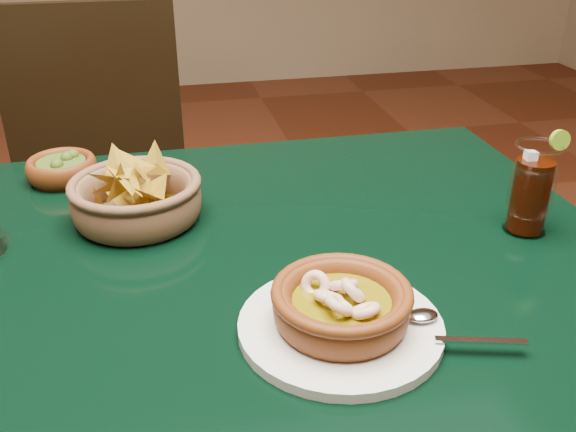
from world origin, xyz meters
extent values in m
cube|color=black|center=(0.00, 0.00, 0.73)|extent=(1.20, 0.80, 0.04)
cylinder|color=black|center=(0.54, 0.34, 0.35)|extent=(0.06, 0.06, 0.71)
cube|color=black|center=(-0.15, 0.64, 0.47)|extent=(0.44, 0.44, 0.04)
cylinder|color=black|center=(-0.34, 0.45, 0.24)|extent=(0.04, 0.04, 0.47)
cylinder|color=black|center=(0.04, 0.45, 0.24)|extent=(0.04, 0.04, 0.47)
cylinder|color=black|center=(-0.34, 0.83, 0.24)|extent=(0.04, 0.04, 0.47)
cylinder|color=black|center=(0.04, 0.83, 0.24)|extent=(0.04, 0.04, 0.47)
cube|color=black|center=(-0.15, 0.84, 0.72)|extent=(0.42, 0.03, 0.46)
cylinder|color=silver|center=(0.16, -0.19, 0.76)|extent=(0.22, 0.22, 0.01)
cylinder|color=#55250C|center=(0.16, -0.19, 0.77)|extent=(0.13, 0.13, 0.01)
torus|color=#55250C|center=(0.16, -0.19, 0.78)|extent=(0.17, 0.17, 0.04)
torus|color=#55250C|center=(0.16, -0.19, 0.80)|extent=(0.15, 0.15, 0.01)
cylinder|color=#615605|center=(0.16, -0.19, 0.79)|extent=(0.11, 0.11, 0.01)
torus|color=beige|center=(0.17, -0.19, 0.80)|extent=(0.03, 0.04, 0.04)
torus|color=beige|center=(0.17, -0.17, 0.80)|extent=(0.05, 0.05, 0.04)
torus|color=beige|center=(0.14, -0.16, 0.80)|extent=(0.04, 0.04, 0.04)
torus|color=beige|center=(0.15, -0.19, 0.80)|extent=(0.04, 0.04, 0.03)
torus|color=beige|center=(0.15, -0.21, 0.80)|extent=(0.05, 0.05, 0.03)
torus|color=beige|center=(0.18, -0.22, 0.80)|extent=(0.05, 0.04, 0.03)
cube|color=silver|center=(0.29, -0.26, 0.77)|extent=(0.09, 0.03, 0.00)
ellipsoid|color=silver|center=(0.25, -0.20, 0.77)|extent=(0.04, 0.02, 0.01)
cylinder|color=brown|center=(-0.05, 0.13, 0.75)|extent=(0.16, 0.16, 0.01)
torus|color=brown|center=(-0.05, 0.13, 0.78)|extent=(0.22, 0.22, 0.06)
torus|color=brown|center=(-0.05, 0.13, 0.81)|extent=(0.19, 0.19, 0.01)
cone|color=#AC831A|center=(-0.06, 0.09, 0.83)|extent=(0.07, 0.09, 0.06)
cone|color=#AC831A|center=(-0.07, 0.09, 0.83)|extent=(0.05, 0.07, 0.07)
cone|color=#AC831A|center=(-0.07, 0.10, 0.82)|extent=(0.08, 0.06, 0.06)
cone|color=#AC831A|center=(-0.04, 0.13, 0.83)|extent=(0.05, 0.10, 0.09)
cone|color=#AC831A|center=(-0.10, 0.12, 0.78)|extent=(0.05, 0.07, 0.07)
cone|color=#AC831A|center=(-0.02, 0.17, 0.82)|extent=(0.06, 0.07, 0.09)
cone|color=#AC831A|center=(-0.06, 0.09, 0.83)|extent=(0.06, 0.08, 0.06)
cone|color=#AC831A|center=(-0.01, 0.11, 0.79)|extent=(0.08, 0.06, 0.09)
cone|color=#AC831A|center=(-0.08, 0.10, 0.83)|extent=(0.09, 0.08, 0.06)
cone|color=#AC831A|center=(-0.07, 0.15, 0.79)|extent=(0.09, 0.07, 0.07)
cone|color=#AC831A|center=(-0.06, 0.13, 0.80)|extent=(0.09, 0.09, 0.04)
cone|color=#AC831A|center=(-0.07, 0.17, 0.82)|extent=(0.08, 0.05, 0.08)
cone|color=#AC831A|center=(-0.05, 0.14, 0.79)|extent=(0.09, 0.06, 0.08)
cone|color=#AC831A|center=(-0.02, 0.10, 0.81)|extent=(0.08, 0.05, 0.09)
cone|color=#AC831A|center=(-0.03, 0.09, 0.81)|extent=(0.09, 0.07, 0.07)
cone|color=#AC831A|center=(-0.05, 0.11, 0.79)|extent=(0.08, 0.06, 0.08)
cone|color=#AC831A|center=(-0.03, 0.18, 0.79)|extent=(0.10, 0.08, 0.05)
cone|color=#AC831A|center=(-0.05, 0.13, 0.83)|extent=(0.09, 0.06, 0.08)
cylinder|color=#55250C|center=(-0.17, 0.30, 0.75)|extent=(0.10, 0.10, 0.01)
torus|color=#55250C|center=(-0.17, 0.30, 0.77)|extent=(0.13, 0.13, 0.04)
cylinder|color=#2B4411|center=(-0.17, 0.30, 0.78)|extent=(0.08, 0.08, 0.01)
sphere|color=#2B4411|center=(-0.17, 0.29, 0.79)|extent=(0.02, 0.02, 0.02)
sphere|color=#2B4411|center=(-0.16, 0.31, 0.79)|extent=(0.02, 0.02, 0.02)
sphere|color=#2B4411|center=(-0.17, 0.28, 0.79)|extent=(0.02, 0.02, 0.02)
sphere|color=#2B4411|center=(-0.15, 0.32, 0.79)|extent=(0.02, 0.02, 0.02)
sphere|color=#2B4411|center=(-0.16, 0.31, 0.79)|extent=(0.02, 0.02, 0.02)
cylinder|color=white|center=(0.48, -0.02, 0.75)|extent=(0.06, 0.06, 0.01)
torus|color=white|center=(0.48, -0.02, 0.81)|extent=(0.13, 0.13, 0.07)
cylinder|color=black|center=(0.48, -0.02, 0.80)|extent=(0.05, 0.05, 0.10)
cube|color=silver|center=(0.48, -0.03, 0.84)|extent=(0.02, 0.02, 0.02)
cube|color=silver|center=(0.48, -0.02, 0.84)|extent=(0.02, 0.02, 0.02)
cube|color=silver|center=(0.48, -0.02, 0.86)|extent=(0.02, 0.02, 0.02)
cube|color=silver|center=(0.47, -0.02, 0.84)|extent=(0.02, 0.02, 0.02)
cube|color=silver|center=(0.49, -0.02, 0.84)|extent=(0.02, 0.02, 0.02)
cube|color=silver|center=(0.47, -0.02, 0.85)|extent=(0.02, 0.02, 0.02)
torus|color=white|center=(0.48, -0.02, 0.88)|extent=(0.06, 0.06, 0.00)
cylinder|color=#6A9A1B|center=(0.51, -0.02, 0.88)|extent=(0.03, 0.01, 0.03)
camera|label=1|loc=(-0.02, -0.73, 1.19)|focal=40.00mm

